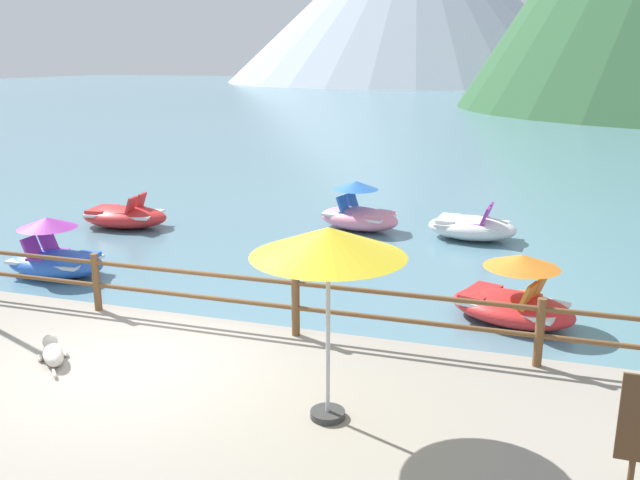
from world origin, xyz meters
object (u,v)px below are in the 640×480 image
pedal_boat_0 (124,216)px  pedal_boat_4 (55,256)px  dog_resting (53,352)px  pedal_boat_3 (359,213)px  pedal_boat_1 (513,299)px  pedal_boat_2 (471,227)px  beach_umbrella (328,245)px

pedal_boat_0 → pedal_boat_4: pedal_boat_4 is taller
dog_resting → pedal_boat_4: pedal_boat_4 is taller
pedal_boat_3 → pedal_boat_0: bearing=-164.8°
pedal_boat_1 → pedal_boat_3: pedal_boat_3 is taller
pedal_boat_2 → beach_umbrella: bearing=-94.0°
dog_resting → pedal_boat_0: 9.14m
dog_resting → pedal_boat_1: (5.85, 4.34, -0.11)m
pedal_boat_2 → pedal_boat_3: size_ratio=0.93×
pedal_boat_0 → pedal_boat_4: size_ratio=1.14×
dog_resting → beach_umbrella: bearing=-4.2°
pedal_boat_2 → pedal_boat_4: bearing=-145.2°
dog_resting → pedal_boat_1: size_ratio=0.35×
pedal_boat_1 → pedal_boat_3: (-4.08, 5.38, 0.02)m
pedal_boat_0 → pedal_boat_2: size_ratio=1.07×
pedal_boat_1 → pedal_boat_4: pedal_boat_4 is taller
dog_resting → pedal_boat_2: size_ratio=0.37×
dog_resting → pedal_boat_1: pedal_boat_1 is taller
pedal_boat_2 → pedal_boat_4: 9.66m
dog_resting → pedal_boat_2: (4.67, 9.65, -0.22)m
dog_resting → pedal_boat_2: pedal_boat_2 is taller
pedal_boat_0 → pedal_boat_4: (0.96, -3.97, 0.12)m
pedal_boat_3 → beach_umbrella: bearing=-77.6°
pedal_boat_2 → pedal_boat_1: bearing=-77.5°
pedal_boat_0 → pedal_boat_2: bearing=9.9°
pedal_boat_0 → pedal_boat_1: 10.75m
pedal_boat_0 → dog_resting: bearing=-62.5°
pedal_boat_0 → pedal_boat_1: (10.07, -3.76, 0.12)m
pedal_boat_0 → pedal_boat_2: 9.02m
dog_resting → pedal_boat_3: size_ratio=0.35×
pedal_boat_1 → pedal_boat_4: bearing=-178.7°
pedal_boat_4 → dog_resting: bearing=-51.7°
pedal_boat_0 → pedal_boat_3: 6.21m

